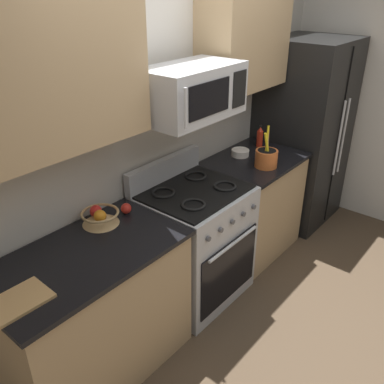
# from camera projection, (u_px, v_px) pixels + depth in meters

# --- Properties ---
(ground_plane) EXTENTS (16.00, 16.00, 0.00)m
(ground_plane) POSITION_uv_depth(u_px,v_px,m) (266.00, 330.00, 3.05)
(ground_plane) COLOR #473828
(wall_back) EXTENTS (8.00, 0.10, 2.60)m
(wall_back) POSITION_uv_depth(u_px,v_px,m) (153.00, 129.00, 3.07)
(wall_back) COLOR beige
(wall_back) RESTS_ON ground
(counter_left) EXTENTS (1.18, 0.66, 0.91)m
(counter_left) POSITION_uv_depth(u_px,v_px,m) (94.00, 314.00, 2.56)
(counter_left) COLOR tan
(counter_left) RESTS_ON ground
(range_oven) EXTENTS (0.76, 0.70, 1.09)m
(range_oven) POSITION_uv_depth(u_px,v_px,m) (194.00, 242.00, 3.23)
(range_oven) COLOR #B2B5BA
(range_oven) RESTS_ON ground
(counter_right) EXTENTS (0.86, 0.66, 0.91)m
(counter_right) POSITION_uv_depth(u_px,v_px,m) (252.00, 205.00, 3.80)
(counter_right) COLOR tan
(counter_right) RESTS_ON ground
(refrigerator) EXTENTS (0.81, 0.77, 1.82)m
(refrigerator) POSITION_uv_depth(u_px,v_px,m) (302.00, 133.00, 4.16)
(refrigerator) COLOR black
(refrigerator) RESTS_ON ground
(microwave) EXTENTS (0.72, 0.44, 0.34)m
(microwave) POSITION_uv_depth(u_px,v_px,m) (191.00, 92.00, 2.71)
(microwave) COLOR #B2B5BA
(upper_cabinets_left) EXTENTS (1.17, 0.34, 0.75)m
(upper_cabinets_left) POSITION_uv_depth(u_px,v_px,m) (38.00, 78.00, 2.02)
(upper_cabinets_left) COLOR tan
(upper_cabinets_right) EXTENTS (0.85, 0.34, 0.75)m
(upper_cabinets_right) POSITION_uv_depth(u_px,v_px,m) (244.00, 40.00, 3.26)
(upper_cabinets_right) COLOR tan
(utensil_crock) EXTENTS (0.18, 0.18, 0.34)m
(utensil_crock) POSITION_uv_depth(u_px,v_px,m) (266.00, 158.00, 3.40)
(utensil_crock) COLOR #D1662D
(utensil_crock) RESTS_ON counter_right
(fruit_basket) EXTENTS (0.24, 0.24, 0.11)m
(fruit_basket) POSITION_uv_depth(u_px,v_px,m) (100.00, 217.00, 2.62)
(fruit_basket) COLOR tan
(fruit_basket) RESTS_ON counter_left
(apple_loose) EXTENTS (0.07, 0.07, 0.07)m
(apple_loose) POSITION_uv_depth(u_px,v_px,m) (126.00, 208.00, 2.74)
(apple_loose) COLOR red
(apple_loose) RESTS_ON counter_left
(cutting_board) EXTENTS (0.39, 0.22, 0.02)m
(cutting_board) POSITION_uv_depth(u_px,v_px,m) (9.00, 306.00, 1.97)
(cutting_board) COLOR tan
(cutting_board) RESTS_ON counter_left
(bottle_hot_sauce) EXTENTS (0.06, 0.06, 0.20)m
(bottle_hot_sauce) POSITION_uv_depth(u_px,v_px,m) (260.00, 137.00, 3.81)
(bottle_hot_sauce) COLOR red
(bottle_hot_sauce) RESTS_ON counter_right
(prep_bowl) EXTENTS (0.16, 0.16, 0.06)m
(prep_bowl) POSITION_uv_depth(u_px,v_px,m) (240.00, 152.00, 3.63)
(prep_bowl) COLOR white
(prep_bowl) RESTS_ON counter_right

